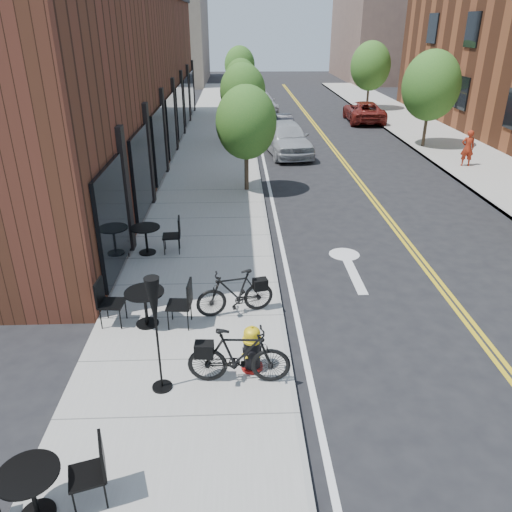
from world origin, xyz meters
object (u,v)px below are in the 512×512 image
object	(u,v)px
parked_car_b	(279,129)
fire_hydrant	(252,349)
bistro_set_a	(31,488)
bistro_set_b	(145,303)
bicycle_left	(235,293)
bistro_set_c	(146,236)
parked_car_far	(364,112)
bicycle_right	(239,356)
parked_car_a	(286,138)
pedestrian	(468,148)
patio_umbrella	(155,311)
parked_car_c	(260,102)

from	to	relation	value
parked_car_b	fire_hydrant	bearing A→B (deg)	-102.42
bistro_set_a	bistro_set_b	xyz separation A→B (m)	(0.70, 4.46, 0.03)
bicycle_left	bistro_set_b	world-z (taller)	bicycle_left
bistro_set_c	parked_car_far	distance (m)	22.79
bicycle_left	bicycle_right	distance (m)	2.29
bicycle_left	parked_car_b	world-z (taller)	parked_car_b
parked_car_a	pedestrian	xyz separation A→B (m)	(7.65, -2.88, 0.10)
pedestrian	bistro_set_b	bearing A→B (deg)	53.64
bistro_set_b	parked_car_a	size ratio (longest dim) A/B	0.41
bistro_set_b	bicycle_left	bearing A→B (deg)	15.75
bicycle_left	bistro_set_c	xyz separation A→B (m)	(-2.41, 3.23, -0.01)
bistro_set_c	pedestrian	xyz separation A→B (m)	(12.57, 8.72, 0.28)
parked_car_a	bicycle_left	bearing A→B (deg)	-107.40
fire_hydrant	bistro_set_b	distance (m)	2.66
parked_car_a	parked_car_b	xyz separation A→B (m)	(-0.14, 2.81, -0.11)
bicycle_right	pedestrian	bearing A→B (deg)	-32.22
bicycle_right	parked_car_a	distance (m)	17.29
parked_car_a	parked_car_far	distance (m)	10.30
bicycle_right	parked_car_a	world-z (taller)	parked_car_a
bistro_set_c	bicycle_left	bearing A→B (deg)	-57.24
patio_umbrella	parked_car_b	bearing A→B (deg)	79.70
bistro_set_c	parked_car_c	bearing A→B (deg)	76.01
pedestrian	bicycle_left	bearing A→B (deg)	57.54
bicycle_right	parked_car_far	bearing A→B (deg)	-14.72
parked_car_c	parked_car_far	size ratio (longest dim) A/B	1.01
bicycle_left	bistro_set_b	distance (m)	1.89
fire_hydrant	parked_car_far	xyz separation A→B (m)	(8.01, 25.26, 0.10)
patio_umbrella	parked_car_c	xyz separation A→B (m)	(3.12, 29.81, -0.98)
patio_umbrella	parked_car_a	xyz separation A→B (m)	(3.78, 17.24, -0.86)
patio_umbrella	bicycle_left	bearing A→B (deg)	62.03
bicycle_left	parked_car_far	size ratio (longest dim) A/B	0.36
bicycle_right	bistro_set_c	distance (m)	6.05
parked_car_c	pedestrian	xyz separation A→B (m)	(8.31, -15.46, 0.21)
bistro_set_c	pedestrian	distance (m)	15.30
fire_hydrant	bistro_set_c	bearing A→B (deg)	111.76
parked_car_a	parked_car_c	xyz separation A→B (m)	(-0.66, 12.57, -0.12)
parked_car_a	pedestrian	world-z (taller)	pedestrian
bistro_set_c	parked_car_a	distance (m)	12.60
bistro_set_a	parked_car_a	world-z (taller)	parked_car_a
bicycle_right	parked_car_far	world-z (taller)	parked_car_far
bicycle_left	bistro_set_a	distance (m)	5.46
parked_car_c	parked_car_far	distance (m)	7.64
bicycle_right	parked_car_c	size ratio (longest dim) A/B	0.38
patio_umbrella	pedestrian	xyz separation A→B (m)	(11.44, 14.35, -0.76)
bicycle_right	patio_umbrella	world-z (taller)	patio_umbrella
parked_car_b	parked_car_c	size ratio (longest dim) A/B	0.89
parked_car_c	bistro_set_b	bearing A→B (deg)	-105.51
bicycle_left	pedestrian	xyz separation A→B (m)	(10.16, 11.95, 0.27)
bistro_set_a	patio_umbrella	world-z (taller)	patio_umbrella
bistro_set_c	bicycle_right	bearing A→B (deg)	-69.81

